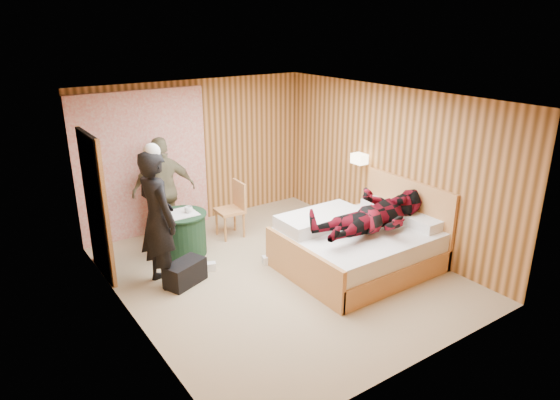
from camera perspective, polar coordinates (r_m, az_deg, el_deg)
floor at (r=7.25m, az=-0.28°, el=-8.29°), size 4.20×5.00×0.01m
ceiling at (r=6.46m, az=-0.32°, el=11.66°), size 4.20×5.00×0.01m
wall_back at (r=8.85m, az=-9.48°, el=5.38°), size 4.20×0.02×2.50m
wall_left at (r=5.91m, az=-17.40°, el=-2.65°), size 0.02×5.00×2.50m
wall_right at (r=8.07m, az=12.16°, el=3.80°), size 0.02×5.00×2.50m
curtain at (r=8.44m, az=-15.39°, el=3.88°), size 2.20×0.08×2.40m
doorway at (r=7.27m, az=-20.33°, el=-0.67°), size 0.06×0.90×2.05m
wall_lamp at (r=8.24m, az=9.07°, el=4.69°), size 0.26×0.24×0.16m
bed at (r=7.39m, az=9.14°, el=-5.07°), size 2.15×1.70×1.17m
nightstand at (r=8.30m, az=10.13°, el=-2.65°), size 0.43×0.58×0.56m
round_table at (r=7.82m, az=-11.06°, el=-3.75°), size 0.76×0.76×0.67m
chair_far at (r=8.26m, az=-13.04°, el=-1.10°), size 0.54×0.54×0.93m
chair_near at (r=8.30m, az=-5.28°, el=-0.55°), size 0.44×0.44×0.93m
duffel_bag at (r=7.02m, az=-10.80°, el=-8.18°), size 0.65×0.50×0.33m
sneaker_left at (r=7.36m, az=-8.37°, el=-7.57°), size 0.28×0.19×0.12m
sneaker_right at (r=7.49m, az=-0.98°, el=-6.80°), size 0.29×0.18×0.12m
woman_standing at (r=6.78m, az=-13.80°, el=-2.16°), size 0.55×0.75×1.89m
man_at_table at (r=8.19m, az=-13.11°, el=1.11°), size 1.06×0.57×1.72m
man_on_bed at (r=7.01m, az=10.91°, el=-0.61°), size 0.86×0.67×1.77m
book_lower at (r=8.16m, az=10.49°, el=-0.94°), size 0.19×0.24×0.02m
book_upper at (r=8.15m, az=10.50°, el=-0.81°), size 0.18×0.24×0.02m
cup_nightstand at (r=8.27m, az=9.64°, el=-0.35°), size 0.13×0.13×0.09m
cup_table at (r=7.67m, az=-10.41°, el=-1.09°), size 0.16×0.16×0.10m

